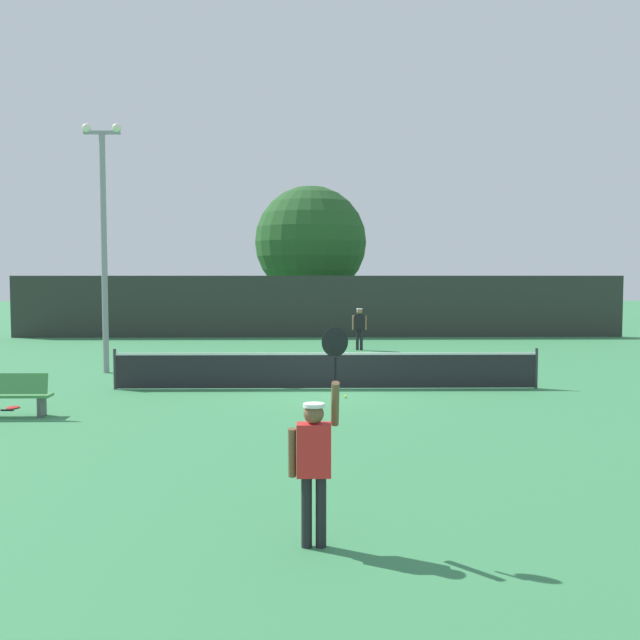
# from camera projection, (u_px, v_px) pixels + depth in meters

# --- Properties ---
(ground_plane) EXTENTS (120.00, 120.00, 0.00)m
(ground_plane) POSITION_uv_depth(u_px,v_px,m) (327.00, 389.00, 19.24)
(ground_plane) COLOR #387F4C
(tennis_net) EXTENTS (11.21, 0.08, 1.07)m
(tennis_net) POSITION_uv_depth(u_px,v_px,m) (327.00, 369.00, 19.21)
(tennis_net) COLOR #232328
(tennis_net) RESTS_ON ground
(perimeter_fence) EXTENTS (29.02, 0.12, 2.92)m
(perimeter_fence) POSITION_uv_depth(u_px,v_px,m) (319.00, 307.00, 34.52)
(perimeter_fence) COLOR #2D332D
(perimeter_fence) RESTS_ON ground
(player_serving) EXTENTS (0.68, 0.39, 2.46)m
(player_serving) POSITION_uv_depth(u_px,v_px,m) (315.00, 452.00, 8.09)
(player_serving) COLOR red
(player_serving) RESTS_ON ground
(player_receiving) EXTENTS (0.57, 0.24, 1.65)m
(player_receiving) POSITION_uv_depth(u_px,v_px,m) (359.00, 325.00, 28.79)
(player_receiving) COLOR black
(player_receiving) RESTS_ON ground
(tennis_ball) EXTENTS (0.07, 0.07, 0.07)m
(tennis_ball) POSITION_uv_depth(u_px,v_px,m) (345.00, 397.00, 17.82)
(tennis_ball) COLOR #CCE033
(tennis_ball) RESTS_ON ground
(spare_racket) EXTENTS (0.28, 0.52, 0.04)m
(spare_racket) POSITION_uv_depth(u_px,v_px,m) (12.00, 408.00, 16.45)
(spare_racket) COLOR black
(spare_racket) RESTS_ON ground
(courtside_bench) EXTENTS (1.80, 0.44, 0.95)m
(courtside_bench) POSITION_uv_depth(u_px,v_px,m) (7.00, 395.00, 15.45)
(courtside_bench) COLOR #478C4C
(courtside_bench) RESTS_ON ground
(light_pole) EXTENTS (1.18, 0.28, 7.54)m
(light_pole) POSITION_uv_depth(u_px,v_px,m) (104.00, 231.00, 22.07)
(light_pole) COLOR gray
(light_pole) RESTS_ON ground
(large_tree) EXTENTS (6.06, 6.06, 7.76)m
(large_tree) POSITION_uv_depth(u_px,v_px,m) (311.00, 242.00, 39.57)
(large_tree) COLOR brown
(large_tree) RESTS_ON ground
(parked_car_near) EXTENTS (2.30, 4.37, 1.69)m
(parked_car_near) POSITION_uv_depth(u_px,v_px,m) (180.00, 311.00, 43.27)
(parked_car_near) COLOR #B7B7BC
(parked_car_near) RESTS_ON ground
(parked_car_mid) EXTENTS (2.20, 4.33, 1.69)m
(parked_car_mid) POSITION_uv_depth(u_px,v_px,m) (344.00, 314.00, 40.23)
(parked_car_mid) COLOR navy
(parked_car_mid) RESTS_ON ground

